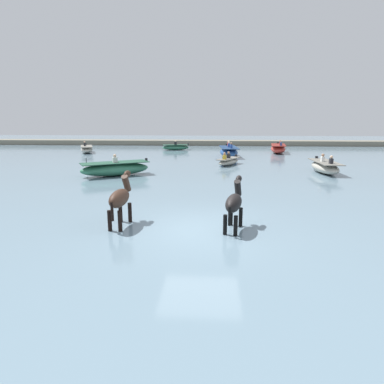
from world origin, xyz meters
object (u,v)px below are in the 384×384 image
boat_distant_east (87,149)px  channel_buoy (87,167)px  boat_near_port (176,147)px  boat_mid_outer (229,152)px  boat_near_starboard (228,161)px  boat_mid_channel (278,149)px  boat_far_inshore (325,167)px  boat_distant_west (115,169)px  horse_lead_black (234,204)px  horse_trailing_dark_bay (120,199)px

boat_distant_east → channel_buoy: size_ratio=4.48×
boat_near_port → channel_buoy: size_ratio=3.80×
boat_mid_outer → boat_near_starboard: size_ratio=1.46×
boat_mid_channel → boat_far_inshore: size_ratio=1.10×
boat_near_starboard → boat_mid_outer: bearing=87.1°
boat_near_starboard → boat_distant_east: size_ratio=0.80×
boat_near_port → boat_mid_outer: 8.11m
boat_distant_west → boat_mid_channel: 18.22m
boat_near_port → boat_distant_west: boat_distant_west is taller
boat_far_inshore → horse_lead_black: bearing=-119.6°
horse_trailing_dark_bay → boat_far_inshore: (9.72, 10.83, -0.49)m
horse_trailing_dark_bay → boat_distant_east: size_ratio=0.55×
horse_lead_black → boat_distant_west: (-6.31, 9.19, -0.41)m
boat_near_port → boat_near_starboard: bearing=-65.7°
boat_far_inshore → channel_buoy: bearing=179.0°
boat_near_starboard → boat_distant_west: bearing=-144.3°
horse_lead_black → boat_mid_channel: bearing=76.1°
boat_far_inshore → channel_buoy: 15.07m
channel_buoy → boat_far_inshore: bearing=-1.0°
boat_far_inshore → boat_near_port: bearing=127.1°
boat_mid_channel → boat_far_inshore: (0.55, -11.91, -0.04)m
boat_mid_channel → boat_near_port: bearing=166.9°
horse_lead_black → boat_far_inshore: size_ratio=0.50×
horse_lead_black → boat_distant_west: horse_lead_black is taller
horse_trailing_dark_bay → boat_distant_east: 23.79m
boat_mid_outer → boat_near_starboard: boat_mid_outer is taller
boat_distant_west → boat_mid_channel: bearing=48.8°
boat_mid_channel → boat_near_starboard: bearing=-120.5°
boat_mid_outer → boat_distant_east: boat_mid_outer is taller
boat_mid_outer → boat_far_inshore: size_ratio=1.12×
boat_mid_channel → horse_lead_black: bearing=-103.9°
horse_lead_black → boat_near_starboard: bearing=88.0°
horse_lead_black → boat_near_starboard: size_ratio=0.66×
boat_mid_outer → boat_mid_channel: 6.18m
horse_lead_black → boat_mid_outer: size_ratio=0.45×
horse_lead_black → boat_mid_outer: (0.75, 19.18, -0.37)m
boat_mid_outer → boat_mid_channel: boat_mid_outer is taller
channel_buoy → boat_near_starboard: bearing=16.8°
boat_distant_west → boat_distant_east: bearing=117.3°
boat_near_starboard → boat_far_inshore: bearing=-28.2°
horse_lead_black → boat_near_starboard: (0.50, 14.08, -0.54)m
boat_near_port → boat_far_inshore: size_ratio=0.81×
boat_mid_outer → boat_distant_east: size_ratio=1.17×
boat_near_starboard → horse_trailing_dark_bay: bearing=-105.9°
boat_distant_west → boat_mid_outer: 12.23m
boat_distant_west → boat_far_inshore: (12.55, 1.80, -0.04)m
boat_distant_east → boat_mid_channel: boat_mid_channel is taller
boat_mid_channel → channel_buoy: size_ratio=5.15×
horse_lead_black → boat_distant_east: size_ratio=0.53×
boat_distant_east → boat_mid_channel: (18.61, 0.91, 0.07)m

